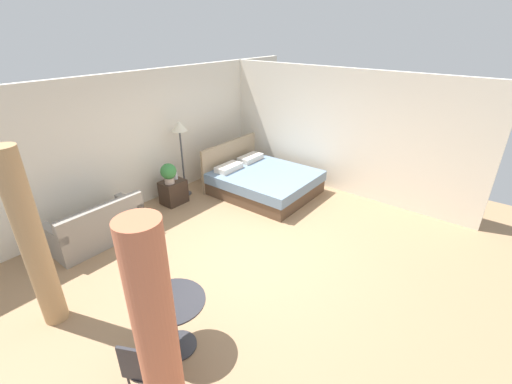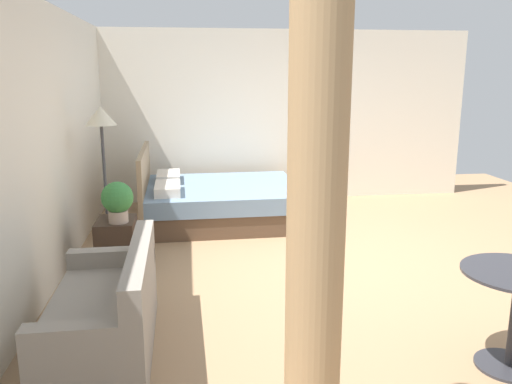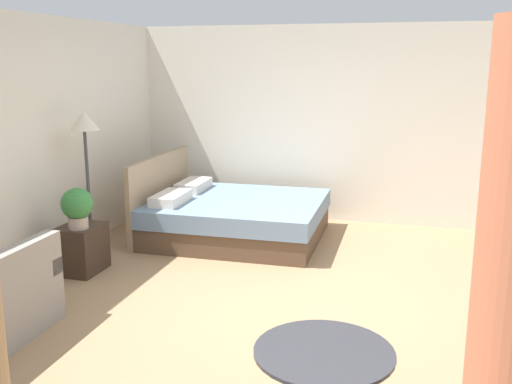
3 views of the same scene
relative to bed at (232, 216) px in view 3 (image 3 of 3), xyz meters
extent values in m
cube|color=#9E7A56|center=(-1.82, -1.20, -0.28)|extent=(9.13, 8.83, 0.02)
cube|color=silver|center=(-1.82, 1.72, 1.06)|extent=(9.13, 0.12, 2.66)
cube|color=silver|center=(1.24, -1.20, 1.06)|extent=(0.12, 5.83, 2.66)
cube|color=brown|center=(0.00, -0.08, -0.13)|extent=(1.80, 2.06, 0.28)
cube|color=slate|center=(0.00, -0.08, 0.12)|extent=(1.84, 2.10, 0.22)
cube|color=#997F60|center=(-0.02, 0.97, 0.23)|extent=(1.82, 0.10, 1.01)
cube|color=silver|center=(-0.40, 0.65, 0.29)|extent=(0.64, 0.33, 0.12)
cube|color=silver|center=(0.37, 0.66, 0.29)|extent=(0.64, 0.33, 0.12)
cube|color=gray|center=(-2.68, 1.04, 0.21)|extent=(0.15, 0.71, 0.14)
cube|color=#38281E|center=(-1.59, 1.15, -0.02)|extent=(0.49, 0.39, 0.50)
cylinder|color=tan|center=(-1.69, 1.10, 0.29)|extent=(0.20, 0.20, 0.13)
sphere|color=#387F3D|center=(-1.69, 1.10, 0.49)|extent=(0.32, 0.32, 0.32)
cylinder|color=silver|center=(-1.47, 1.18, 0.31)|extent=(0.09, 0.09, 0.15)
cylinder|color=#3F3F44|center=(-1.16, 1.30, -0.26)|extent=(0.27, 0.27, 0.02)
cylinder|color=#3F3F44|center=(-1.16, 1.30, 0.46)|extent=(0.04, 0.04, 1.43)
cone|color=beige|center=(-1.16, 1.30, 1.28)|extent=(0.33, 0.33, 0.20)
cylinder|color=#2D2D33|center=(-3.95, -1.80, 0.42)|extent=(0.74, 0.74, 0.02)
cylinder|color=#D1704C|center=(-4.64, -2.58, 0.89)|extent=(0.32, 0.32, 2.33)
camera|label=1|loc=(-5.63, -4.33, 3.15)|focal=24.34mm
camera|label=2|loc=(-6.94, 0.36, 1.72)|focal=36.36mm
camera|label=3|loc=(-6.73, -2.22, 1.91)|focal=41.01mm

